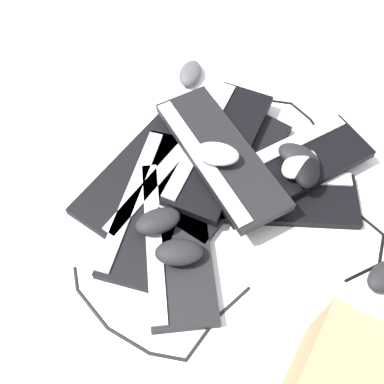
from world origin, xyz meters
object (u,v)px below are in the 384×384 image
Objects in this scene: keyboard_4 at (152,204)px; mouse_0 at (307,170)px; mouse_7 at (158,221)px; keyboard_7 at (219,154)px; keyboard_3 at (145,167)px; keyboard_6 at (290,167)px; mouse_1 at (190,73)px; mouse_2 at (217,154)px; keyboard_5 at (219,147)px; keyboard_2 at (227,169)px; mouse_5 at (299,156)px; mouse_3 at (300,164)px; mouse_6 at (179,252)px; keyboard_1 at (270,196)px; keyboard_0 at (176,238)px.

mouse_0 reaches higher than keyboard_4.
keyboard_7 is at bearing -151.07° from mouse_7.
keyboard_6 reaches higher than keyboard_3.
mouse_0 is at bearing -130.08° from mouse_1.
mouse_2 is at bearing -90.11° from keyboard_6.
keyboard_5 is 0.28m from mouse_7.
keyboard_6 reaches higher than keyboard_2.
mouse_7 is at bearing 14.70° from keyboard_4.
mouse_5 is (0.07, 0.19, 0.04)m from keyboard_5.
keyboard_6 is at bearing 102.50° from keyboard_4.
mouse_5 is (-0.02, 0.00, 0.00)m from mouse_3.
keyboard_4 is at bearing -132.25° from mouse_5.
keyboard_2 is at bearing 62.70° from mouse_6.
keyboard_5 is (-0.05, -0.02, 0.03)m from keyboard_2.
mouse_3 reaches higher than keyboard_1.
mouse_1 is 0.39m from mouse_2.
mouse_2 reaches higher than keyboard_1.
mouse_7 is (0.53, -0.10, 0.03)m from mouse_1.
mouse_5 is (0.03, 0.39, 0.07)m from keyboard_3.
mouse_6 is 1.00× the size of mouse_7.
keyboard_5 reaches higher than keyboard_1.
mouse_5 is at bearing 37.95° from mouse_6.
keyboard_2 is 0.29m from mouse_6.
keyboard_0 is 0.35m from keyboard_6.
keyboard_4 is 0.24m from keyboard_5.
keyboard_0 is 0.36m from mouse_0.
keyboard_7 reaches higher than keyboard_3.
keyboard_7 is 4.19× the size of mouse_5.
keyboard_5 is 1.00× the size of keyboard_7.
keyboard_6 is at bearing 14.24° from mouse_2.
mouse_7 reaches higher than keyboard_3.
keyboard_4 is 0.39m from mouse_5.
mouse_1 is at bearing 166.07° from keyboard_4.
keyboard_5 is at bearing 154.10° from keyboard_0.
mouse_6 reaches higher than keyboard_1.
keyboard_6 is 4.18× the size of mouse_1.
keyboard_7 is (0.05, -0.01, 0.03)m from keyboard_5.
mouse_0 is at bearing 5.48° from mouse_2.
mouse_3 is (0.40, 0.26, 0.06)m from mouse_1.
keyboard_1 is at bearing -98.54° from mouse_5.
mouse_7 reaches higher than keyboard_5.
mouse_3 is at bearing 41.63° from keyboard_6.
keyboard_1 is 0.98× the size of keyboard_5.
mouse_2 is at bearing 67.07° from mouse_6.
mouse_5 reaches higher than keyboard_5.
mouse_1 is at bearing -119.29° from mouse_7.
keyboard_0 is 0.27m from keyboard_1.
keyboard_1 is 0.98× the size of keyboard_6.
mouse_5 is (-0.18, 0.32, 0.07)m from keyboard_0.
keyboard_5 is at bearing 92.55° from mouse_2.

